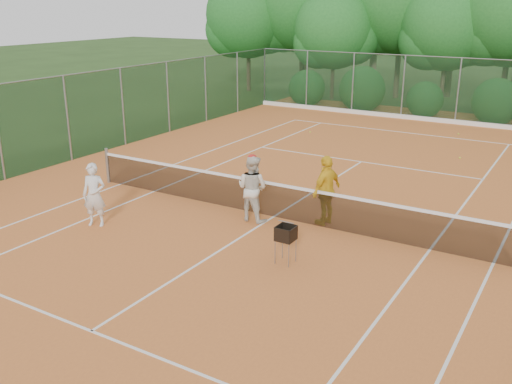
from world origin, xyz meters
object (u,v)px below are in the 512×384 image
(ball_hopper, at_px, (286,234))
(player_center_grp, at_px, (252,188))
(player_yellow, at_px, (326,190))
(player_white, at_px, (94,195))

(ball_hopper, bearing_deg, player_center_grp, 161.39)
(player_center_grp, height_order, player_yellow, player_yellow)
(player_white, distance_m, player_center_grp, 3.97)
(player_center_grp, bearing_deg, player_white, -143.61)
(player_center_grp, xyz_separation_m, player_yellow, (1.74, 0.74, 0.03))
(player_center_grp, distance_m, player_yellow, 1.89)
(ball_hopper, bearing_deg, player_yellow, 119.33)
(player_center_grp, bearing_deg, ball_hopper, -43.03)
(player_yellow, relative_size, ball_hopper, 2.11)
(player_center_grp, distance_m, ball_hopper, 2.69)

